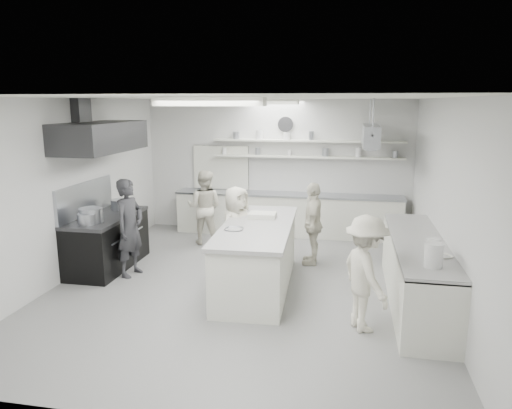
% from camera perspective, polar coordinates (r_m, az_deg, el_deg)
% --- Properties ---
extents(floor, '(6.00, 7.00, 0.02)m').
position_cam_1_polar(floor, '(7.96, -1.43, -9.64)').
color(floor, '#9A9A9A').
rests_on(floor, ground).
extents(ceiling, '(6.00, 7.00, 0.02)m').
position_cam_1_polar(ceiling, '(7.39, -1.56, 12.66)').
color(ceiling, silver).
rests_on(ceiling, wall_back).
extents(wall_back, '(6.00, 0.04, 3.00)m').
position_cam_1_polar(wall_back, '(10.93, 2.46, 4.54)').
color(wall_back, silver).
rests_on(wall_back, floor).
extents(wall_front, '(6.00, 0.04, 3.00)m').
position_cam_1_polar(wall_front, '(4.29, -11.66, -7.72)').
color(wall_front, silver).
rests_on(wall_front, floor).
extents(wall_left, '(0.04, 7.00, 3.00)m').
position_cam_1_polar(wall_left, '(8.67, -21.24, 1.74)').
color(wall_left, silver).
rests_on(wall_left, floor).
extents(wall_right, '(0.04, 7.00, 3.00)m').
position_cam_1_polar(wall_right, '(7.49, 21.53, 0.19)').
color(wall_right, silver).
rests_on(wall_right, floor).
extents(stove, '(0.80, 1.80, 0.90)m').
position_cam_1_polar(stove, '(9.04, -17.24, -4.42)').
color(stove, black).
rests_on(stove, floor).
extents(exhaust_hood, '(0.85, 2.00, 0.50)m').
position_cam_1_polar(exhaust_hood, '(8.71, -18.03, 7.66)').
color(exhaust_hood, '#313133').
rests_on(exhaust_hood, wall_left).
extents(back_counter, '(5.00, 0.60, 0.92)m').
position_cam_1_polar(back_counter, '(10.79, 3.75, -1.20)').
color(back_counter, silver).
rests_on(back_counter, floor).
extents(shelf_lower, '(4.20, 0.26, 0.04)m').
position_cam_1_polar(shelf_lower, '(10.69, 6.10, 5.66)').
color(shelf_lower, silver).
rests_on(shelf_lower, wall_back).
extents(shelf_upper, '(4.20, 0.26, 0.04)m').
position_cam_1_polar(shelf_upper, '(10.66, 6.14, 7.53)').
color(shelf_upper, silver).
rests_on(shelf_upper, wall_back).
extents(pass_through_window, '(1.30, 0.04, 1.00)m').
position_cam_1_polar(pass_through_window, '(11.18, -4.18, 4.43)').
color(pass_through_window, black).
rests_on(pass_through_window, wall_back).
extents(wall_clock, '(0.32, 0.05, 0.32)m').
position_cam_1_polar(wall_clock, '(10.78, 3.54, 9.49)').
color(wall_clock, white).
rests_on(wall_clock, wall_back).
extents(right_counter, '(0.74, 3.30, 0.94)m').
position_cam_1_polar(right_counter, '(7.51, 18.54, -7.72)').
color(right_counter, silver).
rests_on(right_counter, floor).
extents(pot_rack, '(0.30, 1.60, 0.40)m').
position_cam_1_polar(pot_rack, '(9.65, 13.45, 7.99)').
color(pot_rack, '#999DA6').
rests_on(pot_rack, ceiling).
extents(light_fixture_front, '(1.30, 0.25, 0.10)m').
position_cam_1_polar(light_fixture_front, '(5.65, -5.59, 12.08)').
color(light_fixture_front, silver).
rests_on(light_fixture_front, ceiling).
extents(light_fixture_rear, '(1.30, 0.25, 0.10)m').
position_cam_1_polar(light_fixture_rear, '(9.16, 0.93, 12.12)').
color(light_fixture_rear, silver).
rests_on(light_fixture_rear, ceiling).
extents(prep_island, '(1.11, 2.73, 0.99)m').
position_cam_1_polar(prep_island, '(7.74, 0.14, -6.29)').
color(prep_island, silver).
rests_on(prep_island, floor).
extents(stove_pot, '(0.39, 0.39, 0.29)m').
position_cam_1_polar(stove_pot, '(8.49, -19.00, -1.37)').
color(stove_pot, '#999DA6').
rests_on(stove_pot, stove).
extents(cook_stove, '(0.52, 0.68, 1.68)m').
position_cam_1_polar(cook_stove, '(8.44, -14.78, -2.68)').
color(cook_stove, '#2C2C30').
rests_on(cook_stove, floor).
extents(cook_back, '(0.76, 0.60, 1.56)m').
position_cam_1_polar(cook_back, '(10.07, -6.14, -0.33)').
color(cook_back, beige).
rests_on(cook_back, floor).
extents(cook_island_left, '(0.78, 0.89, 1.53)m').
position_cam_1_polar(cook_island_left, '(8.30, -2.32, -3.06)').
color(cook_island_left, beige).
rests_on(cook_island_left, floor).
extents(cook_island_right, '(0.39, 0.90, 1.52)m').
position_cam_1_polar(cook_island_right, '(8.83, 6.79, -2.25)').
color(cook_island_right, beige).
rests_on(cook_island_right, floor).
extents(cook_right, '(0.93, 1.14, 1.54)m').
position_cam_1_polar(cook_right, '(6.40, 12.90, -8.01)').
color(cook_right, beige).
rests_on(cook_right, floor).
extents(bowl_island_a, '(0.28, 0.28, 0.07)m').
position_cam_1_polar(bowl_island_a, '(7.30, -2.62, -3.08)').
color(bowl_island_a, '#999DA6').
rests_on(bowl_island_a, prep_island).
extents(bowl_island_b, '(0.21, 0.21, 0.06)m').
position_cam_1_polar(bowl_island_b, '(7.95, -0.39, -1.83)').
color(bowl_island_b, silver).
rests_on(bowl_island_b, prep_island).
extents(bowl_right, '(0.30, 0.30, 0.05)m').
position_cam_1_polar(bowl_right, '(6.70, 21.33, -5.86)').
color(bowl_right, silver).
rests_on(bowl_right, right_counter).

